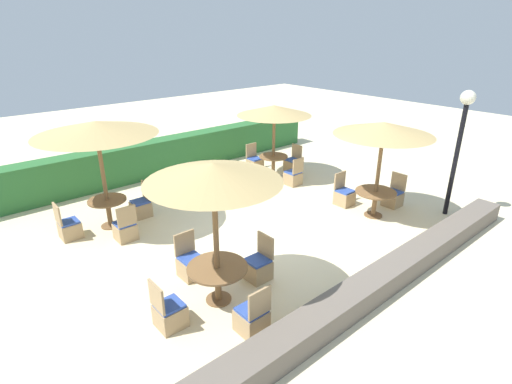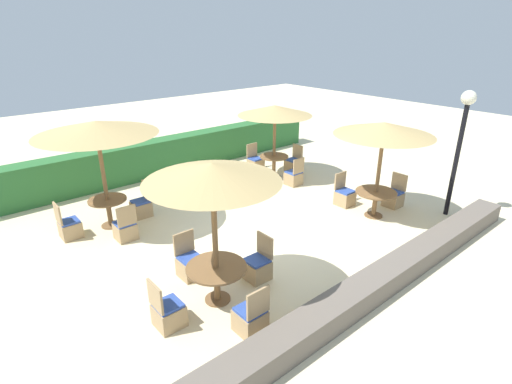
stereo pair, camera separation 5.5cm
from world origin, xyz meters
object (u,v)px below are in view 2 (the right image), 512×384
lamp_post (462,129)px  round_table_front_right (376,197)px  patio_chair_back_left_west (69,228)px  patio_chair_front_left_north (190,264)px  round_table_front_left (217,273)px  patio_chair_front_left_east (258,267)px  patio_chair_front_left_west (168,313)px  patio_chair_back_right_north (255,163)px  patio_chair_back_left_east (142,207)px  patio_chair_front_right_east (393,197)px  patio_chair_back_right_south (294,177)px  parasol_front_left (212,173)px  patio_chair_front_left_south (251,318)px  round_table_back_left (108,206)px  patio_chair_front_right_north (344,196)px  patio_chair_back_right_east (293,164)px  parasol_back_left (96,128)px  parasol_front_right (384,129)px  patio_chair_back_left_south (126,229)px  round_table_back_right (274,161)px  parasol_back_right (275,111)px

lamp_post → round_table_front_right: lamp_post is taller
patio_chair_back_left_west → patio_chair_front_left_north: bearing=22.7°
round_table_front_left → patio_chair_front_left_north: bearing=88.0°
patio_chair_front_left_east → round_table_front_left: bearing=92.8°
patio_chair_front_left_west → round_table_front_left: bearing=92.0°
lamp_post → patio_chair_back_right_north: 6.70m
patio_chair_back_left_east → patio_chair_front_right_east: size_ratio=1.00×
patio_chair_back_left_west → patio_chair_back_right_south: size_ratio=1.00×
parasol_front_left → patio_chair_front_left_south: (-0.06, -1.04, -2.26)m
round_table_back_left → round_table_front_right: round_table_back_left is taller
patio_chair_front_right_north → patio_chair_back_right_east: bearing=-107.6°
parasol_back_left → parasol_front_right: bearing=-35.5°
patio_chair_back_left_south → patio_chair_front_left_south: size_ratio=1.00×
patio_chair_front_left_north → patio_chair_front_right_east: size_ratio=1.00×
patio_chair_back_right_east → patio_chair_back_left_east: bearing=89.1°
patio_chair_front_left_west → parasol_front_right: bearing=92.3°
patio_chair_back_left_west → patio_chair_front_right_east: same height
patio_chair_front_left_west → round_table_front_right: size_ratio=0.87×
patio_chair_front_right_east → patio_chair_front_left_north: bearing=83.2°
patio_chair_front_left_east → round_table_front_right: patio_chair_front_left_east is taller
round_table_back_left → parasol_front_left: (0.35, -4.25, 1.96)m
patio_chair_back_left_east → patio_chair_front_left_east: 4.26m
round_table_back_left → patio_chair_back_left_east: (0.88, 0.03, -0.30)m
parasol_front_left → round_table_back_right: parasol_front_left is taller
lamp_post → parasol_back_left: size_ratio=1.16×
round_table_front_left → patio_chair_front_right_north: patio_chair_front_right_north is taller
round_table_front_left → patio_chair_back_right_south: 6.23m
patio_chair_back_left_west → round_table_back_left: bearing=88.3°
parasol_back_right → patio_chair_back_right_east: size_ratio=2.62×
patio_chair_back_left_west → patio_chair_back_right_north: same height
patio_chair_front_left_west → patio_chair_front_right_north: 6.44m
parasol_back_left → round_table_back_right: parasol_back_left is taller
patio_chair_front_right_east → round_table_back_right: (-1.00, 3.93, 0.31)m
patio_chair_back_left_west → parasol_front_left: parasol_front_left is taller
patio_chair_back_left_east → patio_chair_front_left_west: (-1.58, -4.32, 0.00)m
parasol_front_left → patio_chair_front_left_north: bearing=88.0°
lamp_post → round_table_back_left: bearing=144.2°
patio_chair_back_left_south → patio_chair_front_left_south: bearing=-86.3°
parasol_front_left → patio_chair_front_right_east: parasol_front_left is taller
patio_chair_front_left_north → patio_chair_back_right_east: 6.96m
lamp_post → patio_chair_front_right_east: bearing=116.8°
patio_chair_front_left_west → patio_chair_back_right_east: (7.26, 4.23, 0.00)m
patio_chair_back_right_north → patio_chair_front_right_north: bearing=89.8°
parasol_front_left → patio_chair_front_left_east: 2.48m
parasol_front_left → round_table_front_left: 1.94m
parasol_back_left → patio_chair_front_left_south: parasol_back_left is taller
patio_chair_back_left_south → round_table_back_right: bearing=8.8°
round_table_front_right → patio_chair_front_right_north: patio_chair_front_right_north is taller
patio_chair_front_left_north → round_table_front_left: bearing=88.0°
round_table_front_right → parasol_back_right: 4.32m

